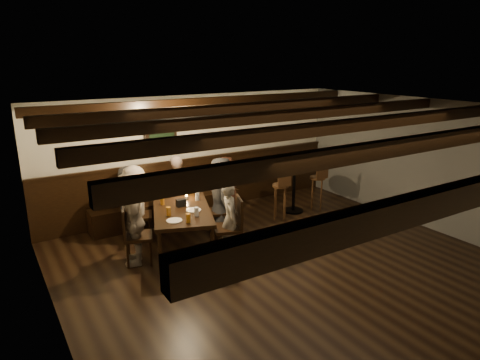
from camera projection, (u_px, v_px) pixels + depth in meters
room at (214, 176)px, 7.62m from camera, size 7.00×7.00×7.00m
dining_table at (181, 209)px, 7.11m from camera, size 1.51×2.17×0.74m
chair_left_near at (139, 224)px, 7.50m from camera, size 0.55×0.55×0.93m
chair_left_far at (138, 246)px, 6.66m from camera, size 0.54×0.54×0.92m
chair_right_near at (220, 219)px, 7.79m from camera, size 0.51×0.51×0.87m
chair_right_far at (229, 237)px, 6.94m from camera, size 0.56×0.56×0.96m
person_bench_left at (128, 199)px, 7.80m from camera, size 0.70×0.57×1.23m
person_bench_centre at (177, 190)px, 8.10m from camera, size 0.58×0.48×1.36m
person_bench_right at (225, 191)px, 8.14m from camera, size 0.78×0.69×1.32m
person_left_near at (135, 204)px, 7.39m from camera, size 0.77×0.99×1.34m
person_left_far at (134, 221)px, 6.53m from camera, size 0.60×0.89×1.41m
person_right_near at (221, 196)px, 7.68m from camera, size 0.66×0.80×1.41m
person_right_far at (230, 219)px, 6.86m from camera, size 0.43×0.52×1.22m
pint_a at (162, 190)px, 7.68m from camera, size 0.07×0.07×0.14m
pint_b at (192, 189)px, 7.74m from camera, size 0.07×0.07×0.14m
pint_c at (162, 201)px, 7.11m from camera, size 0.07×0.07×0.14m
pint_d at (197, 196)px, 7.32m from camera, size 0.07×0.07×0.14m
pint_e at (169, 211)px, 6.61m from camera, size 0.07×0.07×0.14m
pint_f at (196, 212)px, 6.60m from camera, size 0.07×0.07×0.14m
pint_g at (188, 218)px, 6.33m from camera, size 0.07×0.07×0.14m
plate_near at (174, 221)px, 6.40m from camera, size 0.24×0.24×0.01m
plate_far at (194, 210)px, 6.85m from camera, size 0.24×0.24×0.01m
condiment_caddy at (181, 203)px, 7.03m from camera, size 0.15×0.10×0.12m
candle at (186, 198)px, 7.39m from camera, size 0.05×0.05×0.05m
high_top_table at (294, 181)px, 8.77m from camera, size 0.56×0.56×1.00m
bar_stool_left at (280, 201)px, 8.43m from camera, size 0.32×0.34×1.02m
bar_stool_right at (317, 192)px, 8.98m from camera, size 0.32×0.34×1.02m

